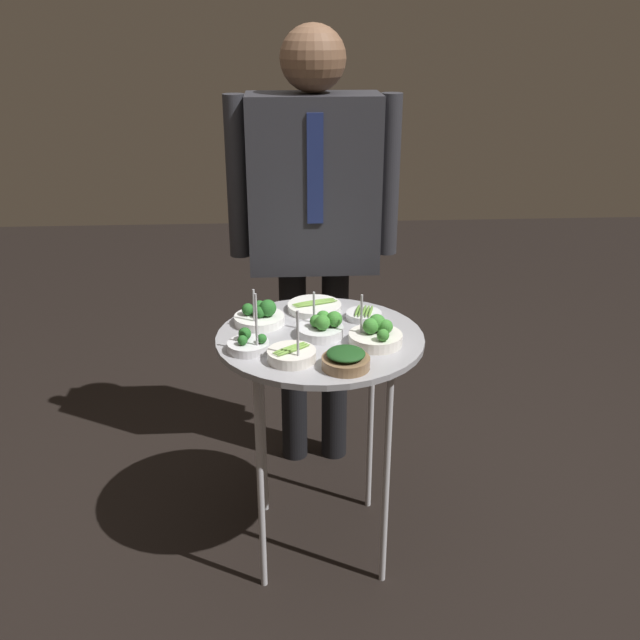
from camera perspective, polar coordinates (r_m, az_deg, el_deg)
name	(u,v)px	position (r m, az deg, el deg)	size (l,w,h in m)	color
ground_plane	(320,541)	(2.50, 0.00, -17.28)	(8.00, 8.00, 0.00)	black
serving_cart	(320,356)	(2.12, 0.00, -2.88)	(0.61, 0.61, 0.76)	#939399
bowl_asparagus_front_left	(364,315)	(2.21, 3.53, 0.43)	(0.11, 0.11, 0.03)	silver
bowl_broccoli_back_right	(323,327)	(2.08, 0.24, -0.56)	(0.14, 0.14, 0.13)	silver
bowl_broccoli_far_rim	(248,344)	(2.00, -5.75, -1.92)	(0.12, 0.12, 0.18)	silver
bowl_asparagus_mid_left	(292,355)	(1.94, -2.28, -2.80)	(0.13, 0.13, 0.16)	silver
bowl_asparagus_front_center	(314,307)	(2.27, -0.45, 1.07)	(0.17, 0.17, 0.03)	white
bowl_spinach_front_right	(346,360)	(1.90, 2.08, -3.19)	(0.13, 0.13, 0.05)	brown
bowl_broccoli_back_left	(376,335)	(2.04, 4.51, -1.19)	(0.15, 0.15, 0.15)	silver
bowl_broccoli_near_rim	(260,316)	(2.17, -4.82, 0.34)	(0.15, 0.15, 0.13)	white
waiter_figure	(314,206)	(2.50, -0.52, 9.14)	(0.59, 0.22, 1.61)	black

